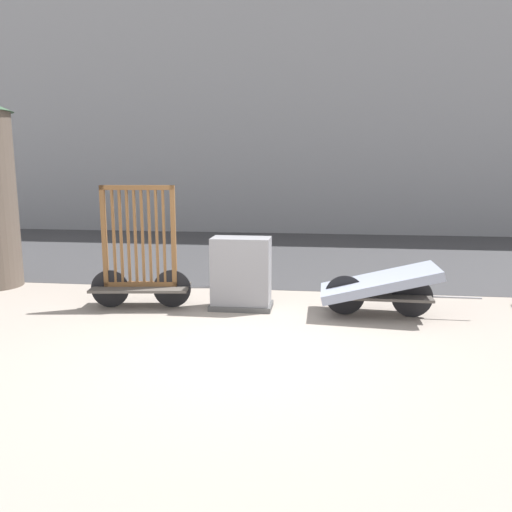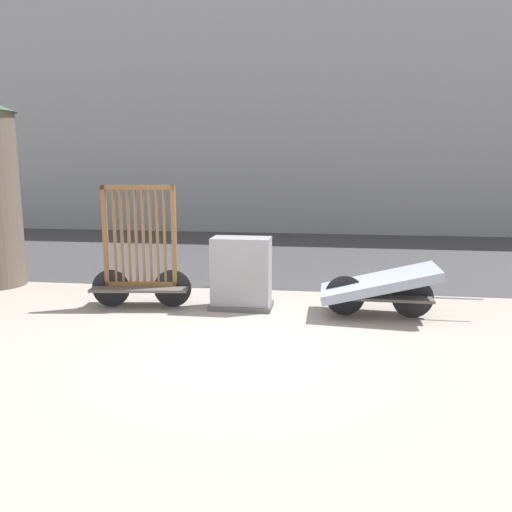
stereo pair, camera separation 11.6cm
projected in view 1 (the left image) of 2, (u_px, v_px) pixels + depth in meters
ground_plane at (238, 351)px, 5.88m from camera, size 60.00×60.00×0.00m
road_strip at (283, 253)px, 12.73m from camera, size 56.00×7.93×0.01m
building_facade at (297, 79)px, 17.65m from camera, size 48.00×4.00×10.51m
bike_cart_with_bedframe at (141, 266)px, 7.66m from camera, size 2.20×0.80×1.88m
bike_cart_with_mattress at (379, 285)px, 7.24m from camera, size 2.27×0.91×0.77m
utility_cabinet at (241, 276)px, 7.61m from camera, size 0.94×0.53×1.10m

